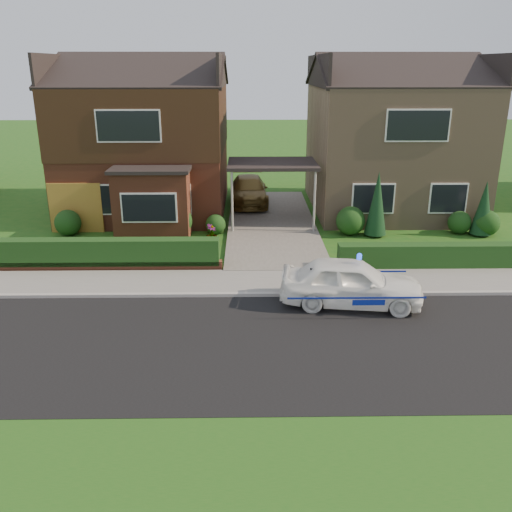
{
  "coord_description": "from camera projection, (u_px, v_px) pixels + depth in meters",
  "views": [
    {
      "loc": [
        -1.05,
        -12.16,
        6.69
      ],
      "look_at": [
        -0.81,
        3.5,
        1.16
      ],
      "focal_mm": 38.0,
      "sensor_mm": 36.0,
      "label": 1
    }
  ],
  "objects": [
    {
      "name": "grass_verge",
      "position": [
        313.0,
        491.0,
        8.99
      ],
      "size": [
        60.0,
        4.0,
        0.01
      ],
      "primitive_type": "cube",
      "color": "#1B5316",
      "rests_on": "ground"
    },
    {
      "name": "shrub_left_near",
      "position": [
        216.0,
        224.0,
        22.58
      ],
      "size": [
        0.84,
        0.84,
        0.84
      ],
      "primitive_type": "sphere",
      "color": "#113614",
      "rests_on": "ground"
    },
    {
      "name": "kerb",
      "position": [
        283.0,
        295.0,
        16.56
      ],
      "size": [
        60.0,
        0.16,
        0.12
      ],
      "primitive_type": "cube",
      "color": "#9E9993",
      "rests_on": "ground"
    },
    {
      "name": "driveway",
      "position": [
        272.0,
        223.0,
        24.06
      ],
      "size": [
        3.8,
        12.0,
        0.12
      ],
      "primitive_type": "cube",
      "color": "#666059",
      "rests_on": "ground"
    },
    {
      "name": "potted_plant_c",
      "position": [
        211.0,
        235.0,
        21.29
      ],
      "size": [
        0.57,
        0.57,
        0.79
      ],
      "primitive_type": "imported",
      "rotation": [
        0.0,
        0.0,
        1.2
      ],
      "color": "gray",
      "rests_on": "ground"
    },
    {
      "name": "conifer_a",
      "position": [
        377.0,
        205.0,
        22.01
      ],
      "size": [
        0.9,
        0.9,
        2.6
      ],
      "primitive_type": "cone",
      "color": "black",
      "rests_on": "ground"
    },
    {
      "name": "shrub_left_mid",
      "position": [
        176.0,
        221.0,
        22.2
      ],
      "size": [
        1.32,
        1.32,
        1.32
      ],
      "primitive_type": "sphere",
      "color": "#113614",
      "rests_on": "ground"
    },
    {
      "name": "ground",
      "position": [
        290.0,
        345.0,
        13.71
      ],
      "size": [
        120.0,
        120.0,
        0.0
      ],
      "primitive_type": "plane",
      "color": "#1B5316",
      "rests_on": "ground"
    },
    {
      "name": "potted_plant_b",
      "position": [
        207.0,
        254.0,
        19.21
      ],
      "size": [
        0.49,
        0.49,
        0.7
      ],
      "primitive_type": "imported",
      "rotation": [
        0.0,
        0.0,
        0.77
      ],
      "color": "gray",
      "rests_on": "ground"
    },
    {
      "name": "carport_link",
      "position": [
        272.0,
        165.0,
        23.15
      ],
      "size": [
        3.8,
        3.0,
        2.77
      ],
      "color": "black",
      "rests_on": "ground"
    },
    {
      "name": "shrub_left_far",
      "position": [
        68.0,
        223.0,
        22.36
      ],
      "size": [
        1.08,
        1.08,
        1.08
      ],
      "primitive_type": "sphere",
      "color": "#113614",
      "rests_on": "ground"
    },
    {
      "name": "driveway_car",
      "position": [
        249.0,
        190.0,
        27.11
      ],
      "size": [
        1.94,
        4.52,
        1.3
      ],
      "primitive_type": "imported",
      "rotation": [
        0.0,
        0.0,
        0.03
      ],
      "color": "brown",
      "rests_on": "driveway"
    },
    {
      "name": "house_right",
      "position": [
        391.0,
        132.0,
        25.77
      ],
      "size": [
        7.5,
        8.06,
        7.25
      ],
      "color": "#927559",
      "rests_on": "ground"
    },
    {
      "name": "shrub_right_mid",
      "position": [
        459.0,
        222.0,
        22.62
      ],
      "size": [
        0.96,
        0.96,
        0.96
      ],
      "primitive_type": "sphere",
      "color": "#113614",
      "rests_on": "ground"
    },
    {
      "name": "sidewalk",
      "position": [
        281.0,
        282.0,
        17.55
      ],
      "size": [
        60.0,
        2.0,
        0.1
      ],
      "primitive_type": "cube",
      "color": "slate",
      "rests_on": "ground"
    },
    {
      "name": "police_car",
      "position": [
        351.0,
        283.0,
        15.76
      ],
      "size": [
        3.78,
        4.3,
        1.57
      ],
      "rotation": [
        0.0,
        0.0,
        1.44
      ],
      "color": "white",
      "rests_on": "ground"
    },
    {
      "name": "house_left",
      "position": [
        147.0,
        130.0,
        25.46
      ],
      "size": [
        7.5,
        9.53,
        7.25
      ],
      "color": "brown",
      "rests_on": "ground"
    },
    {
      "name": "road",
      "position": [
        290.0,
        345.0,
        13.71
      ],
      "size": [
        60.0,
        6.0,
        0.02
      ],
      "primitive_type": "cube",
      "color": "black",
      "rests_on": "ground"
    },
    {
      "name": "hedge_left",
      "position": [
        111.0,
        269.0,
        18.76
      ],
      "size": [
        7.5,
        0.55,
        0.9
      ],
      "primitive_type": "cube",
      "color": "#113614",
      "rests_on": "ground"
    },
    {
      "name": "hedge_right",
      "position": [
        445.0,
        269.0,
        18.83
      ],
      "size": [
        7.5,
        0.55,
        0.8
      ],
      "primitive_type": "cube",
      "color": "#113614",
      "rests_on": "ground"
    },
    {
      "name": "dwarf_wall",
      "position": [
        110.0,
        266.0,
        18.56
      ],
      "size": [
        7.7,
        0.25,
        0.36
      ],
      "primitive_type": "cube",
      "color": "brown",
      "rests_on": "ground"
    },
    {
      "name": "garage_door",
      "position": [
        76.0,
        208.0,
        22.63
      ],
      "size": [
        2.2,
        0.1,
        2.1
      ],
      "primitive_type": "cube",
      "color": "#90561F",
      "rests_on": "ground"
    },
    {
      "name": "conifer_b",
      "position": [
        483.0,
        210.0,
        22.14
      ],
      "size": [
        0.9,
        0.9,
        2.2
      ],
      "primitive_type": "cone",
      "color": "black",
      "rests_on": "ground"
    },
    {
      "name": "potted_plant_a",
      "position": [
        139.0,
        230.0,
        21.99
      ],
      "size": [
        0.4,
        0.31,
        0.69
      ],
      "primitive_type": "imported",
      "rotation": [
        0.0,
        0.0,
        -0.18
      ],
      "color": "gray",
      "rests_on": "ground"
    },
    {
      "name": "shrub_right_far",
      "position": [
        486.0,
        223.0,
        22.33
      ],
      "size": [
        1.08,
        1.08,
        1.08
      ],
      "primitive_type": "sphere",
      "color": "#113614",
      "rests_on": "ground"
    },
    {
      "name": "shrub_right_near",
      "position": [
        350.0,
        221.0,
        22.42
      ],
      "size": [
        1.2,
        1.2,
        1.2
      ],
      "primitive_type": "sphere",
      "color": "#113614",
      "rests_on": "ground"
    }
  ]
}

